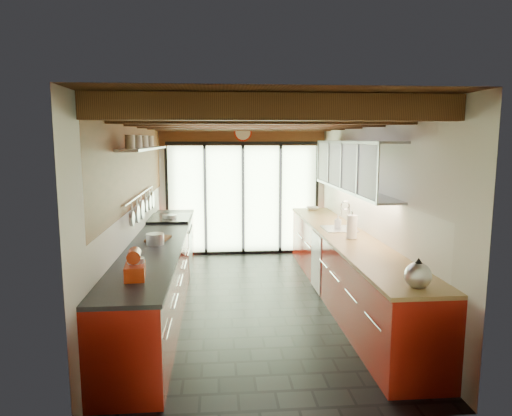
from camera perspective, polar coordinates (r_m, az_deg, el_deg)
name	(u,v)px	position (r m, az deg, el deg)	size (l,w,h in m)	color
ground	(254,302)	(6.42, -0.21, -11.64)	(5.50, 5.50, 0.00)	black
room_shell	(254,182)	(6.05, -0.22, 3.21)	(5.50, 5.50, 5.50)	silver
ceiling_beams	(252,122)	(6.41, -0.50, 10.74)	(3.14, 5.06, 4.90)	#593316
glass_door	(243,169)	(8.73, -1.64, 4.89)	(2.95, 0.10, 2.90)	#C6EAAD
left_counter	(160,272)	(6.31, -11.94, -7.80)	(0.68, 5.00, 0.92)	#9C1A0E
range_stove	(171,246)	(7.70, -10.63, -4.71)	(0.66, 0.90, 0.97)	silver
right_counter	(346,267)	(6.50, 11.14, -7.28)	(0.68, 5.00, 0.92)	#9C1A0E
sink_assembly	(340,227)	(6.77, 10.45, -2.30)	(0.45, 0.52, 0.43)	silver
upper_cabinets_right	(353,166)	(6.60, 12.08, 5.18)	(0.34, 3.00, 3.00)	silver
left_wall_fixtures	(144,171)	(6.35, -13.79, 4.56)	(0.28, 2.60, 0.96)	silver
stand_mixer	(135,266)	(4.48, -14.87, -7.06)	(0.22, 0.34, 0.29)	red
pot_large	(155,239)	(5.82, -12.49, -3.82)	(0.22, 0.22, 0.14)	silver
pot_small	(170,217)	(7.54, -10.74, -1.16)	(0.23, 0.23, 0.09)	silver
cutting_board	(158,239)	(6.11, -12.13, -3.75)	(0.26, 0.36, 0.03)	brown
kettle	(418,274)	(4.31, 19.58, -7.76)	(0.30, 0.32, 0.28)	silver
paper_towel	(352,227)	(6.13, 11.90, -2.36)	(0.18, 0.18, 0.37)	white
soap_bottle	(338,222)	(6.80, 10.20, -1.72)	(0.09, 0.09, 0.20)	silver
bowl	(313,208)	(8.54, 7.09, -0.06)	(0.23, 0.23, 0.06)	silver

